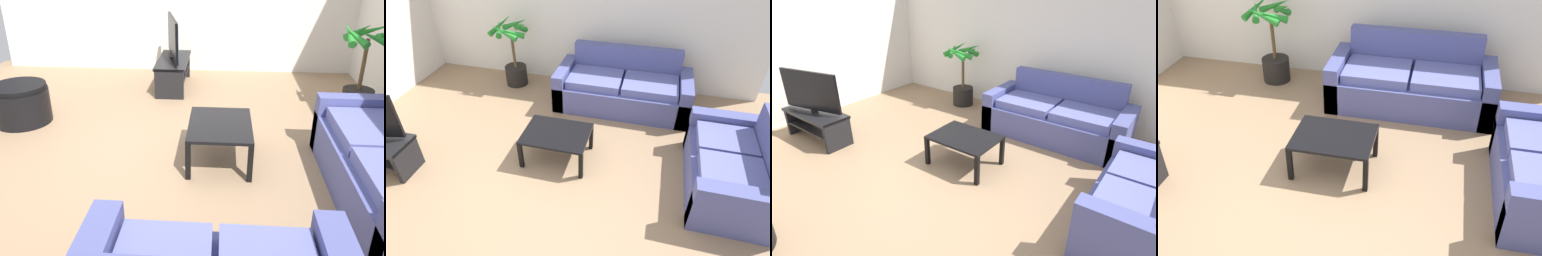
# 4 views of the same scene
# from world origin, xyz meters

# --- Properties ---
(ground_plane) EXTENTS (6.60, 6.60, 0.00)m
(ground_plane) POSITION_xyz_m (0.00, 0.00, 0.00)
(ground_plane) COLOR #937556
(tv_stand) EXTENTS (1.10, 0.45, 0.44)m
(tv_stand) POSITION_xyz_m (-2.06, 0.06, 0.29)
(tv_stand) COLOR black
(tv_stand) RESTS_ON ground
(tv) EXTENTS (1.01, 0.27, 0.62)m
(tv) POSITION_xyz_m (-2.06, 0.07, 0.77)
(tv) COLOR black
(tv) RESTS_ON tv_stand
(coffee_table) EXTENTS (0.84, 0.63, 0.41)m
(coffee_table) POSITION_xyz_m (0.16, 0.80, 0.36)
(coffee_table) COLOR black
(coffee_table) RESTS_ON ground
(potted_palm) EXTENTS (0.70, 0.69, 1.18)m
(potted_palm) POSITION_xyz_m (-1.18, 2.55, 0.49)
(potted_palm) COLOR black
(potted_palm) RESTS_ON ground
(ottoman) EXTENTS (0.69, 0.69, 0.48)m
(ottoman) POSITION_xyz_m (-0.61, -1.65, 0.24)
(ottoman) COLOR black
(ottoman) RESTS_ON ground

